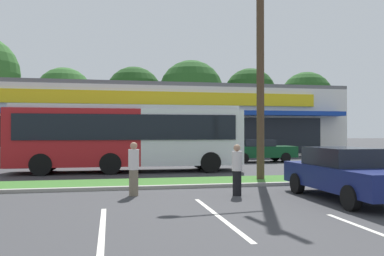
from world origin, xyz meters
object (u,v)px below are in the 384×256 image
object	(u,v)px
car_1	(346,173)
pedestrian_near_bench	(237,170)
car_0	(39,152)
utility_pole	(257,35)
city_bus	(128,136)
pedestrian_mid	(134,169)
car_5	(259,150)

from	to	relation	value
car_1	pedestrian_near_bench	bearing A→B (deg)	-116.11
car_0	utility_pole	bearing A→B (deg)	-45.57
city_bus	car_0	xyz separation A→B (m)	(-4.95, 4.79, -0.97)
car_0	car_1	bearing A→B (deg)	-53.34
pedestrian_mid	pedestrian_near_bench	bearing A→B (deg)	-161.18
car_1	pedestrian_mid	world-z (taller)	pedestrian_mid
car_5	pedestrian_mid	bearing A→B (deg)	-125.01
utility_pole	car_1	distance (m)	6.81
car_1	car_5	xyz separation A→B (m)	(2.94, 14.67, -0.00)
city_bus	utility_pole	bearing A→B (deg)	-46.01
car_1	pedestrian_near_bench	xyz separation A→B (m)	(-2.83, 1.39, 0.02)
car_5	pedestrian_mid	size ratio (longest dim) A/B	2.77
car_0	car_1	world-z (taller)	car_0
car_0	pedestrian_near_bench	size ratio (longest dim) A/B	2.77
utility_pole	car_0	xyz separation A→B (m)	(-9.73, 9.93, -4.98)
car_0	pedestrian_mid	xyz separation A→B (m)	(4.78, -12.46, 0.03)
city_bus	pedestrian_mid	world-z (taller)	city_bus
pedestrian_mid	car_0	bearing A→B (deg)	-39.65
pedestrian_near_bench	utility_pole	bearing A→B (deg)	138.99
utility_pole	car_1	world-z (taller)	utility_pole
utility_pole	city_bus	bearing A→B (deg)	132.96
city_bus	car_5	distance (m)	10.12
utility_pole	car_1	xyz separation A→B (m)	(1.00, -4.50, -5.02)
utility_pole	pedestrian_near_bench	size ratio (longest dim) A/B	6.91
utility_pole	city_bus	world-z (taller)	utility_pole
city_bus	car_0	world-z (taller)	city_bus
city_bus	car_0	bearing A→B (deg)	136.98
car_1	car_5	world-z (taller)	car_1
car_5	pedestrian_near_bench	world-z (taller)	pedestrian_near_bench
pedestrian_mid	city_bus	bearing A→B (deg)	-61.89
car_5	pedestrian_near_bench	size ratio (longest dim) A/B	2.90
car_0	pedestrian_near_bench	bearing A→B (deg)	-58.78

